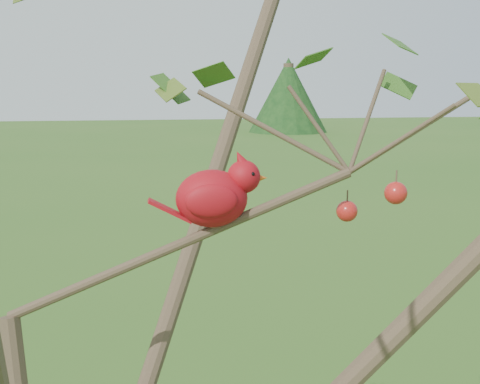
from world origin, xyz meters
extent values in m
sphere|color=red|center=(0.62, 0.01, 2.17)|extent=(0.04, 0.04, 0.04)
sphere|color=red|center=(0.56, 0.09, 2.12)|extent=(0.04, 0.04, 0.04)
ellipsoid|color=#A80E11|center=(0.31, 0.07, 2.16)|extent=(0.13, 0.10, 0.10)
sphere|color=#A80E11|center=(0.36, 0.07, 2.19)|extent=(0.06, 0.06, 0.06)
cone|color=#A80E11|center=(0.36, 0.07, 2.22)|extent=(0.04, 0.03, 0.04)
cone|color=#D85914|center=(0.39, 0.07, 2.19)|extent=(0.03, 0.02, 0.02)
ellipsoid|color=black|center=(0.38, 0.07, 2.19)|extent=(0.02, 0.03, 0.03)
cube|color=#A80E11|center=(0.23, 0.07, 2.14)|extent=(0.08, 0.03, 0.04)
ellipsoid|color=#A80E11|center=(0.30, 0.11, 2.16)|extent=(0.09, 0.03, 0.06)
ellipsoid|color=#A80E11|center=(0.30, 0.03, 2.16)|extent=(0.09, 0.03, 0.06)
cylinder|color=#3D2D21|center=(7.55, 28.42, 1.68)|extent=(0.51, 0.51, 3.37)
cone|color=#113313|center=(7.55, 28.42, 1.82)|extent=(3.93, 3.93, 3.65)
camera|label=1|loc=(0.18, -0.96, 2.35)|focal=45.00mm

